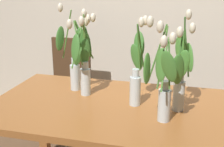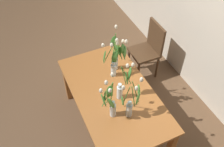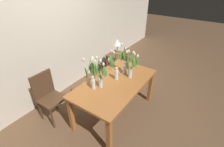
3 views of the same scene
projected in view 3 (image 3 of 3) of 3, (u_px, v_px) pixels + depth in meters
The scene contains 12 objects.
ground_plane at pixel (115, 113), 3.26m from camera, with size 18.00×18.00×0.00m, color brown.
room_wall_rear at pixel (54, 33), 3.26m from camera, with size 9.00×0.10×2.70m, color beige.
dining_table at pixel (115, 86), 2.92m from camera, with size 1.60×0.90×0.74m.
tulip_vase_0 at pixel (132, 67), 2.87m from camera, with size 0.22×0.20×0.56m.
tulip_vase_1 at pixel (93, 76), 2.61m from camera, with size 0.27×0.24×0.59m.
tulip_vase_2 at pixel (115, 70), 2.87m from camera, with size 0.12×0.18×0.53m.
tulip_vase_3 at pixel (125, 63), 3.03m from camera, with size 0.13×0.24×0.58m.
tulip_vase_4 at pixel (99, 76), 2.62m from camera, with size 0.15×0.30×0.56m.
dining_chair at pixel (48, 94), 2.92m from camera, with size 0.41×0.41×0.93m.
side_table at pixel (117, 58), 4.36m from camera, with size 0.44×0.44×0.55m.
table_lamp at pixel (117, 43), 4.18m from camera, with size 0.22×0.22×0.40m.
pillar_candle at pixel (121, 52), 4.31m from camera, with size 0.06×0.06×0.07m, color #CC4C23.
Camera 3 is at (-1.98, -1.29, 2.37)m, focal length 26.28 mm.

